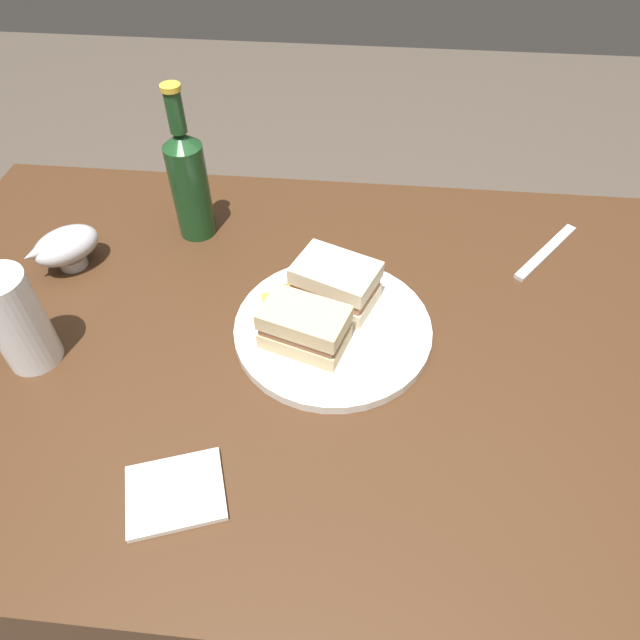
# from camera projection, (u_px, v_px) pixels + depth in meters

# --- Properties ---
(ground_plane) EXTENTS (6.00, 6.00, 0.00)m
(ground_plane) POSITION_uv_depth(u_px,v_px,m) (312.00, 539.00, 1.35)
(ground_plane) COLOR #4C4238
(dining_table) EXTENTS (1.27, 0.80, 0.74)m
(dining_table) POSITION_uv_depth(u_px,v_px,m) (310.00, 463.00, 1.08)
(dining_table) COLOR #422816
(dining_table) RESTS_ON ground
(plate) EXTENTS (0.28, 0.28, 0.02)m
(plate) POSITION_uv_depth(u_px,v_px,m) (333.00, 329.00, 0.81)
(plate) COLOR silver
(plate) RESTS_ON dining_table
(sandwich_half_left) EXTENTS (0.14, 0.12, 0.07)m
(sandwich_half_left) POSITION_uv_depth(u_px,v_px,m) (336.00, 284.00, 0.82)
(sandwich_half_left) COLOR beige
(sandwich_half_left) RESTS_ON plate
(sandwich_half_right) EXTENTS (0.13, 0.10, 0.06)m
(sandwich_half_right) POSITION_uv_depth(u_px,v_px,m) (304.00, 327.00, 0.76)
(sandwich_half_right) COLOR #CCB284
(sandwich_half_right) RESTS_ON plate
(potato_wedge_front) EXTENTS (0.05, 0.04, 0.02)m
(potato_wedge_front) POSITION_uv_depth(u_px,v_px,m) (297.00, 327.00, 0.79)
(potato_wedge_front) COLOR gold
(potato_wedge_front) RESTS_ON plate
(potato_wedge_middle) EXTENTS (0.05, 0.04, 0.01)m
(potato_wedge_middle) POSITION_uv_depth(u_px,v_px,m) (279.00, 300.00, 0.83)
(potato_wedge_middle) COLOR gold
(potato_wedge_middle) RESTS_ON plate
(potato_wedge_back) EXTENTS (0.04, 0.05, 0.02)m
(potato_wedge_back) POSITION_uv_depth(u_px,v_px,m) (302.00, 324.00, 0.79)
(potato_wedge_back) COLOR #AD702D
(potato_wedge_back) RESTS_ON plate
(potato_wedge_left_edge) EXTENTS (0.04, 0.03, 0.02)m
(potato_wedge_left_edge) POSITION_uv_depth(u_px,v_px,m) (293.00, 301.00, 0.83)
(potato_wedge_left_edge) COLOR #B77F33
(potato_wedge_left_edge) RESTS_ON plate
(potato_wedge_right_edge) EXTENTS (0.03, 0.06, 0.02)m
(potato_wedge_right_edge) POSITION_uv_depth(u_px,v_px,m) (289.00, 300.00, 0.83)
(potato_wedge_right_edge) COLOR #AD702D
(potato_wedge_right_edge) RESTS_ON plate
(potato_wedge_stray) EXTENTS (0.04, 0.04, 0.02)m
(potato_wedge_stray) POSITION_uv_depth(u_px,v_px,m) (303.00, 323.00, 0.79)
(potato_wedge_stray) COLOR gold
(potato_wedge_stray) RESTS_ON plate
(pint_glass) EXTENTS (0.07, 0.07, 0.15)m
(pint_glass) POSITION_uv_depth(u_px,v_px,m) (20.00, 326.00, 0.74)
(pint_glass) COLOR white
(pint_glass) RESTS_ON dining_table
(gravy_boat) EXTENTS (0.12, 0.13, 0.07)m
(gravy_boat) POSITION_uv_depth(u_px,v_px,m) (66.00, 246.00, 0.89)
(gravy_boat) COLOR #B7B7BC
(gravy_boat) RESTS_ON dining_table
(cider_bottle) EXTENTS (0.06, 0.06, 0.26)m
(cider_bottle) POSITION_uv_depth(u_px,v_px,m) (189.00, 181.00, 0.90)
(cider_bottle) COLOR #19421E
(cider_bottle) RESTS_ON dining_table
(napkin) EXTENTS (0.13, 0.12, 0.01)m
(napkin) POSITION_uv_depth(u_px,v_px,m) (175.00, 493.00, 0.64)
(napkin) COLOR silver
(napkin) RESTS_ON dining_table
(fork) EXTENTS (0.12, 0.15, 0.01)m
(fork) POSITION_uv_depth(u_px,v_px,m) (546.00, 252.00, 0.93)
(fork) COLOR silver
(fork) RESTS_ON dining_table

